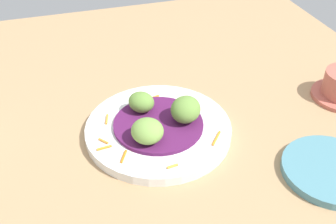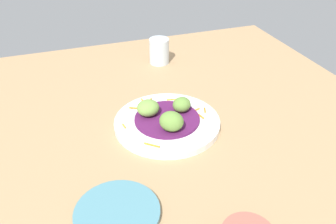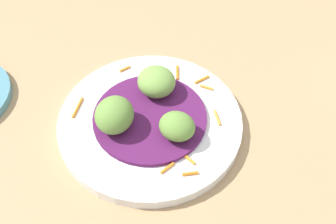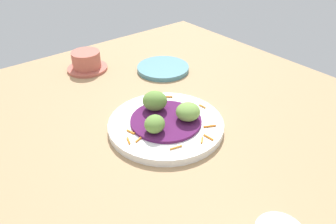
{
  "view_description": "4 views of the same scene",
  "coord_description": "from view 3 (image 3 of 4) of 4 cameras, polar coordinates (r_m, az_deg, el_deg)",
  "views": [
    {
      "loc": [
        -13.63,
        -54.77,
        47.82
      ],
      "look_at": [
        2.71,
        -1.58,
        5.63
      ],
      "focal_mm": 43.05,
      "sensor_mm": 36.0,
      "label": 1
    },
    {
      "loc": [
        66.58,
        -25.12,
        51.71
      ],
      "look_at": [
        -0.01,
        -1.87,
        5.44
      ],
      "focal_mm": 37.72,
      "sensor_mm": 36.0,
      "label": 2
    },
    {
      "loc": [
        14.99,
        31.34,
        49.56
      ],
      "look_at": [
        -1.17,
        -0.57,
        6.11
      ],
      "focal_mm": 45.6,
      "sensor_mm": 36.0,
      "label": 3
    },
    {
      "loc": [
        -44.41,
        33.46,
        44.52
      ],
      "look_at": [
        1.89,
        -3.9,
        4.97
      ],
      "focal_mm": 34.34,
      "sensor_mm": 36.0,
      "label": 4
    }
  ],
  "objects": [
    {
      "name": "guac_scoop_right",
      "position": [
        0.56,
        -7.19,
        -0.39
      ],
      "size": [
        7.48,
        7.52,
        4.46
      ],
      "primitive_type": "ellipsoid",
      "rotation": [
        0.0,
        0.0,
        3.98
      ],
      "color": "olive",
      "rests_on": "cabbage_bed"
    },
    {
      "name": "table_surface",
      "position": [
        0.6,
        -0.76,
        -3.89
      ],
      "size": [
        110.0,
        110.0,
        2.0
      ],
      "primitive_type": "cube",
      "color": "tan",
      "rests_on": "ground"
    },
    {
      "name": "guac_scoop_center",
      "position": [
        0.6,
        -1.56,
        4.08
      ],
      "size": [
        6.65,
        6.78,
        3.73
      ],
      "primitive_type": "ellipsoid",
      "rotation": [
        0.0,
        0.0,
        5.02
      ],
      "color": "#759E47",
      "rests_on": "cabbage_bed"
    },
    {
      "name": "main_plate",
      "position": [
        0.59,
        -2.4,
        -1.46
      ],
      "size": [
        25.44,
        25.44,
        1.69
      ],
      "primitive_type": "cylinder",
      "color": "white",
      "rests_on": "table_surface"
    },
    {
      "name": "guac_scoop_left",
      "position": [
        0.55,
        1.21,
        -1.92
      ],
      "size": [
        6.29,
        6.38,
        3.47
      ],
      "primitive_type": "ellipsoid",
      "rotation": [
        0.0,
        0.0,
        0.67
      ],
      "color": "olive",
      "rests_on": "cabbage_bed"
    },
    {
      "name": "carrot_garnish",
      "position": [
        0.59,
        -0.14,
        0.23
      ],
      "size": [
        20.87,
        21.46,
        0.4
      ],
      "color": "orange",
      "rests_on": "main_plate"
    },
    {
      "name": "cabbage_bed",
      "position": [
        0.58,
        -2.44,
        -0.75
      ],
      "size": [
        15.65,
        15.65,
        0.65
      ],
      "primitive_type": "cylinder",
      "color": "#51194C",
      "rests_on": "main_plate"
    }
  ]
}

